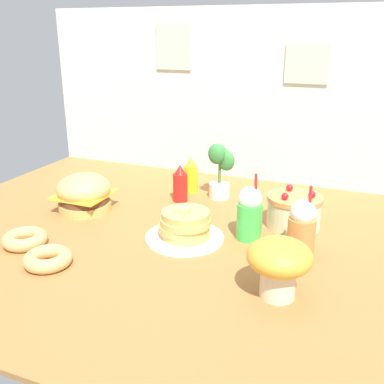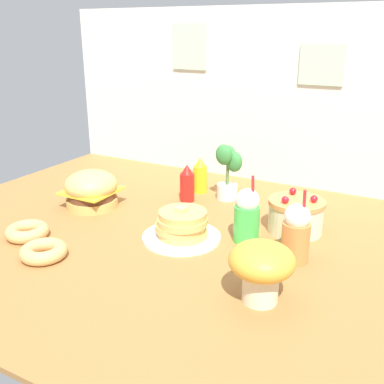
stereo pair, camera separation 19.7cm
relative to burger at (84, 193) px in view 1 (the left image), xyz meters
The scene contains 13 objects.
ground_plane 0.51m from the burger, 11.13° to the right, with size 2.37×1.82×0.02m, color #9E6B38.
back_wall 1.03m from the burger, 58.50° to the left, with size 2.37×0.04×0.96m.
burger is the anchor object (origin of this frame).
pancake_stack 0.59m from the burger, 10.79° to the right, with size 0.33×0.33×0.14m.
layer_cake 0.99m from the burger, 11.16° to the left, with size 0.24×0.24×0.18m.
ketchup_bottle 0.48m from the burger, 38.30° to the left, with size 0.07×0.07×0.19m.
mustard_bottle 0.58m from the burger, 50.19° to the left, with size 0.07×0.07×0.19m.
cream_soda_cup 0.82m from the burger, ahead, with size 0.11×0.11×0.29m.
orange_float_cup 1.05m from the burger, ahead, with size 0.11×0.11×0.29m.
donut_pink_glaze 0.42m from the burger, 90.62° to the right, with size 0.18×0.18×0.05m.
donut_chocolate 0.55m from the burger, 69.29° to the right, with size 0.18×0.18×0.05m.
potted_plant 0.69m from the burger, 37.70° to the left, with size 0.14×0.12×0.30m.
mushroom_stool 1.10m from the burger, 20.77° to the right, with size 0.21×0.21×0.20m.
Camera 1 is at (0.77, -1.60, 0.83)m, focal length 42.44 mm.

